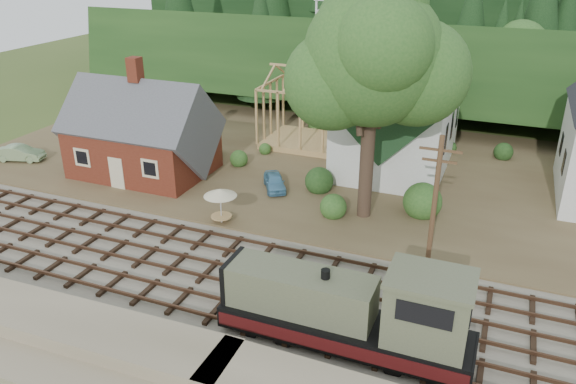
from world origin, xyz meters
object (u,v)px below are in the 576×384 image
at_px(locomotive, 354,313).
at_px(patio_set, 220,194).
at_px(car_green, 20,153).
at_px(car_blue, 275,182).

height_order(locomotive, patio_set, locomotive).
xyz_separation_m(car_green, patio_set, (20.84, -3.67, 1.37)).
height_order(car_blue, patio_set, patio_set).
xyz_separation_m(car_blue, patio_set, (-1.09, -6.20, 1.44)).
bearing_deg(car_green, locomotive, -127.48).
relative_size(car_green, patio_set, 1.66).
distance_m(locomotive, car_green, 34.34).
xyz_separation_m(locomotive, patio_set, (-11.26, 8.50, 0.29)).
relative_size(locomotive, patio_set, 4.75).
distance_m(car_blue, patio_set, 6.46).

